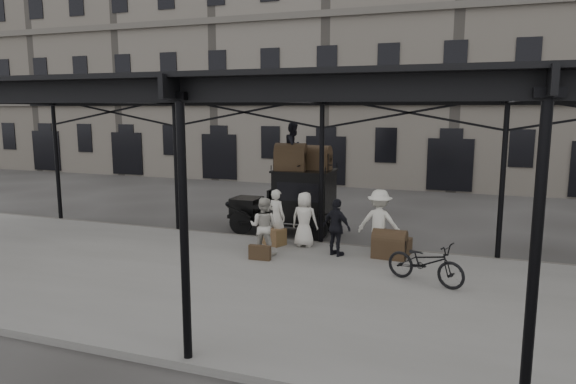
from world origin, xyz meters
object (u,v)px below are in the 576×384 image
(taxi, at_px, (295,199))
(steamer_trunk_platform, at_px, (390,246))
(bicycle, at_px, (425,262))
(steamer_trunk_roof_near, at_px, (291,159))
(porter_official, at_px, (337,227))
(porter_left, at_px, (277,217))

(taxi, xyz_separation_m, steamer_trunk_platform, (3.48, -2.27, -0.72))
(bicycle, xyz_separation_m, steamer_trunk_roof_near, (-4.66, 3.80, 1.90))
(bicycle, xyz_separation_m, steamer_trunk_platform, (-1.09, 1.77, -0.17))
(steamer_trunk_roof_near, bearing_deg, taxi, 64.32)
(porter_official, relative_size, bicycle, 0.84)
(bicycle, relative_size, steamer_trunk_roof_near, 1.90)
(bicycle, bearing_deg, steamer_trunk_roof_near, 71.59)
(bicycle, bearing_deg, porter_left, 85.68)
(taxi, height_order, bicycle, taxi)
(porter_official, height_order, steamer_trunk_platform, porter_official)
(steamer_trunk_platform, bearing_deg, taxi, 150.38)
(taxi, height_order, steamer_trunk_roof_near, steamer_trunk_roof_near)
(taxi, distance_m, steamer_trunk_roof_near, 1.37)
(taxi, distance_m, steamer_trunk_platform, 4.22)
(taxi, relative_size, bicycle, 1.92)
(taxi, bearing_deg, porter_official, -50.88)
(porter_left, height_order, steamer_trunk_platform, porter_left)
(porter_left, xyz_separation_m, steamer_trunk_platform, (3.41, -0.34, -0.50))
(bicycle, bearing_deg, porter_official, 79.85)
(porter_official, distance_m, bicycle, 2.94)
(porter_official, xyz_separation_m, steamer_trunk_platform, (1.42, 0.27, -0.46))
(taxi, relative_size, porter_left, 2.20)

